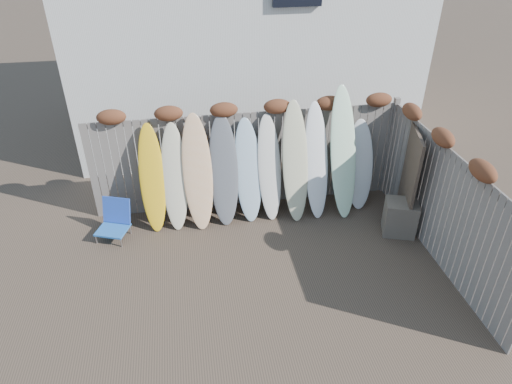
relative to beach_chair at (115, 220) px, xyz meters
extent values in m
plane|color=#493A2D|center=(2.57, -1.73, -0.33)|extent=(80.00, 80.00, 0.00)
cube|color=slate|center=(2.57, 0.67, 0.67)|extent=(6.00, 0.10, 2.00)
cube|color=slate|center=(5.57, 0.67, 0.72)|extent=(0.10, 0.10, 2.10)
ellipsoid|color=brown|center=(0.17, 0.63, 1.77)|extent=(0.52, 0.28, 0.28)
ellipsoid|color=brown|center=(1.17, 0.63, 1.77)|extent=(0.52, 0.28, 0.28)
ellipsoid|color=brown|center=(2.17, 0.63, 1.77)|extent=(0.52, 0.28, 0.28)
ellipsoid|color=brown|center=(3.17, 0.63, 1.77)|extent=(0.52, 0.28, 0.28)
ellipsoid|color=brown|center=(4.17, 0.63, 1.77)|extent=(0.52, 0.28, 0.28)
ellipsoid|color=brown|center=(5.17, 0.63, 1.77)|extent=(0.52, 0.28, 0.28)
cube|color=slate|center=(5.57, -1.53, 0.67)|extent=(0.10, 4.40, 2.00)
ellipsoid|color=brown|center=(5.53, -2.23, 1.77)|extent=(0.28, 0.56, 0.28)
ellipsoid|color=brown|center=(5.53, -1.13, 1.77)|extent=(0.28, 0.56, 0.28)
ellipsoid|color=brown|center=(5.53, -0.03, 1.77)|extent=(0.28, 0.56, 0.28)
cube|color=silver|center=(3.07, 4.77, 2.67)|extent=(8.00, 5.00, 6.00)
cube|color=blue|center=(-0.05, -0.12, -0.13)|extent=(0.66, 0.62, 0.03)
cube|color=blue|center=(0.05, 0.12, 0.14)|extent=(0.56, 0.34, 0.49)
cylinder|color=silver|center=(-0.34, -0.22, -0.23)|extent=(0.03, 0.03, 0.20)
cylinder|color=#A4A5AB|center=(-0.20, 0.15, -0.23)|extent=(0.03, 0.03, 0.20)
cylinder|color=#AEAEB5|center=(0.11, -0.39, -0.23)|extent=(0.03, 0.03, 0.20)
cylinder|color=silver|center=(0.25, -0.02, -0.23)|extent=(0.03, 0.03, 0.20)
cube|color=#725F55|center=(5.25, -0.82, 0.01)|extent=(0.70, 0.64, 0.67)
cube|color=#413227|center=(5.46, -0.45, 0.63)|extent=(0.41, 1.24, 1.92)
ellipsoid|color=yellow|center=(0.76, 0.26, 0.66)|extent=(0.48, 0.72, 1.98)
ellipsoid|color=beige|center=(1.17, 0.24, 0.66)|extent=(0.53, 0.74, 1.97)
ellipsoid|color=#F4D085|center=(1.60, 0.21, 0.74)|extent=(0.56, 0.76, 2.13)
ellipsoid|color=#595B61|center=(2.09, 0.25, 0.70)|extent=(0.58, 0.75, 2.06)
ellipsoid|color=#9DB9CC|center=(2.55, 0.28, 0.65)|extent=(0.54, 0.72, 1.96)
ellipsoid|color=silver|center=(2.97, 0.27, 0.67)|extent=(0.48, 0.73, 2.00)
ellipsoid|color=beige|center=(3.45, 0.19, 0.80)|extent=(0.50, 0.80, 2.26)
ellipsoid|color=white|center=(3.87, 0.20, 0.77)|extent=(0.48, 0.79, 2.20)
ellipsoid|color=#CEF8CF|center=(4.39, 0.17, 0.91)|extent=(0.57, 0.90, 2.48)
ellipsoid|color=silver|center=(4.81, 0.30, 0.55)|extent=(0.58, 0.67, 1.77)
camera|label=1|loc=(1.43, -7.20, 4.95)|focal=32.00mm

